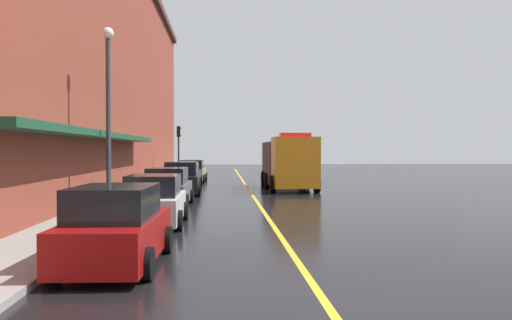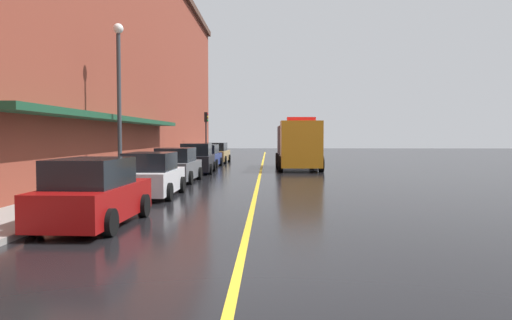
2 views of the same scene
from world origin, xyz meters
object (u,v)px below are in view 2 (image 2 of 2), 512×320
Objects in this scene: parked_car_0 at (94,194)px; traffic_light_near at (206,126)px; parked_car_4 at (207,156)px; parked_car_3 at (197,159)px; parking_meter_0 at (187,153)px; utility_truck at (298,145)px; parked_car_2 at (177,166)px; street_lamp_left at (119,87)px; parking_meter_1 at (193,151)px; parking_meter_2 at (196,151)px; parked_car_5 at (216,153)px; parked_car_1 at (152,176)px.

traffic_light_near is (-1.38, 33.06, 2.35)m from parked_car_0.
parked_car_4 is at bearing -82.55° from traffic_light_near.
parked_car_3 reaches higher than parking_meter_0.
utility_truck is 14.06m from traffic_light_near.
parked_car_2 is 11.68m from utility_truck.
street_lamp_left is (-0.60, -14.03, 3.34)m from parking_meter_0.
parked_car_4 is at bearing -59.64° from parking_meter_1.
parked_car_5 is at bearing 48.28° from parking_meter_2.
parking_meter_0 is at bearing 5.07° from parked_car_1.
parked_car_2 is at bearing -84.54° from parking_meter_1.
parked_car_2 is 1.01× the size of traffic_light_near.
parked_car_3 is (0.14, 5.80, 0.05)m from parked_car_2.
parked_car_5 is at bearing 0.16° from parked_car_1.
parking_meter_2 is at bearing 88.14° from street_lamp_left.
parked_car_3 is 8.20m from parking_meter_1.
parked_car_5 is 2.19m from parking_meter_2.
parking_meter_2 is at bearing 90.00° from parking_meter_0.
parked_car_5 reaches higher than parking_meter_2.
traffic_light_near reaches higher than parked_car_3.
utility_truck reaches higher than parking_meter_2.
parked_car_3 is at bearing 1.85° from parked_car_0.
traffic_light_near is (0.06, 10.15, 2.10)m from parking_meter_0.
parked_car_5 is 3.62× the size of parking_meter_1.
traffic_light_near is at bearing 88.43° from street_lamp_left.
utility_truck is at bearing -56.15° from traffic_light_near.
street_lamp_left reaches higher than parking_meter_2.
parked_car_0 is at bearing -17.32° from utility_truck.
utility_truck reaches higher than parked_car_2.
parked_car_5 is 0.58× the size of utility_truck.
street_lamp_left is at bearing -91.57° from traffic_light_near.
parked_car_4 is (-0.00, 11.61, -0.02)m from parked_car_2.
parked_car_0 is 1.02× the size of traffic_light_near.
parked_car_4 is at bearing -71.39° from parking_meter_2.
parking_meter_2 is at bearing 139.95° from parked_car_5.
street_lamp_left reaches higher than parked_car_3.
parked_car_3 reaches higher than parked_car_0.
street_lamp_left reaches higher than utility_truck.
parked_car_1 is at bearing -86.99° from traffic_light_near.
parked_car_2 is 1.01× the size of parked_car_3.
parked_car_2 is at bearing -178.74° from parked_car_5.
parking_meter_1 is (-1.49, 19.72, 0.28)m from parked_car_1.
parking_meter_1 is 0.19× the size of street_lamp_left.
parked_car_0 reaches higher than parked_car_2.
utility_truck is 8.00m from parking_meter_0.
parked_car_2 is 5.80m from parked_car_3.
parked_car_4 is 0.94× the size of parked_car_5.
street_lamp_left is at bearing 175.85° from parked_car_5.
street_lamp_left is (-8.45, -12.57, 2.76)m from utility_truck.
parking_meter_0 is at bearing -90.35° from traffic_light_near.
parked_car_4 reaches higher than parking_meter_1.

